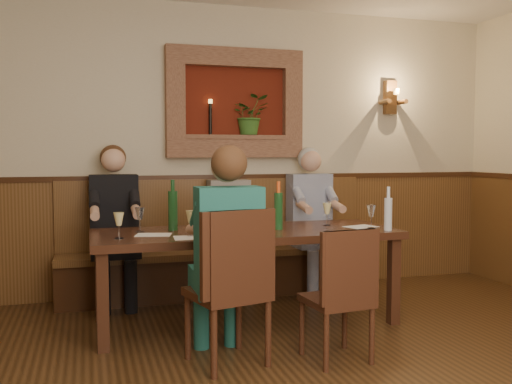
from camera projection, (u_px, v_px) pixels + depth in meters
room_shell at (350, 43)px, 2.69m from camera, size 6.04×6.04×2.82m
wainscoting at (347, 313)px, 2.78m from camera, size 6.02×6.02×1.15m
wall_niche at (239, 108)px, 5.58m from camera, size 1.36×0.30×1.06m
wall_sconce at (391, 98)px, 6.03m from camera, size 0.25×0.20×0.35m
dining_table at (246, 239)px, 4.55m from camera, size 2.40×0.90×0.75m
bench at (220, 261)px, 5.47m from camera, size 3.00×0.45×1.11m
chair_near_left at (229, 319)px, 3.68m from camera, size 0.55×0.55×1.02m
chair_near_right at (337, 322)px, 3.74m from camera, size 0.43×0.43×0.89m
person_bench_left at (115, 239)px, 5.07m from camera, size 0.43×0.52×1.44m
person_bench_mid at (231, 239)px, 5.38m from camera, size 0.39×0.48×1.35m
person_bench_right at (312, 232)px, 5.61m from camera, size 0.42×0.51×1.42m
person_chair_front at (226, 273)px, 3.71m from camera, size 0.42×0.51×1.42m
spittoon_bucket at (228, 216)px, 4.44m from camera, size 0.29×0.29×0.25m
wine_bottle_green_a at (278, 210)px, 4.58m from camera, size 0.08×0.08×0.39m
wine_bottle_green_b at (173, 209)px, 4.53m from camera, size 0.08×0.08×0.40m
water_bottle at (388, 213)px, 4.52m from camera, size 0.08×0.08×0.35m
tasting_sheet_a at (154, 235)px, 4.28m from camera, size 0.30×0.24×0.00m
tasting_sheet_b at (244, 234)px, 4.33m from camera, size 0.35×0.28×0.00m
tasting_sheet_c at (361, 227)px, 4.74m from camera, size 0.30×0.25×0.00m
tasting_sheet_d at (195, 237)px, 4.14m from camera, size 0.32×0.24×0.00m
wine_glass_0 at (140, 220)px, 4.44m from camera, size 0.08×0.08×0.19m
wine_glass_1 at (119, 226)px, 4.08m from camera, size 0.08×0.08×0.19m
wine_glass_2 at (228, 223)px, 4.23m from camera, size 0.08×0.08×0.19m
wine_glass_3 at (241, 220)px, 4.40m from camera, size 0.08×0.08×0.19m
wine_glass_4 at (327, 214)px, 4.85m from camera, size 0.08×0.08×0.19m
wine_glass_5 at (191, 223)px, 4.21m from camera, size 0.08×0.08×0.19m
wine_glass_6 at (371, 217)px, 4.65m from camera, size 0.08×0.08×0.19m
wine_glass_7 at (259, 217)px, 4.61m from camera, size 0.08×0.08×0.19m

